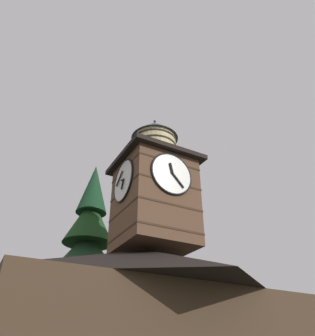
{
  "coord_description": "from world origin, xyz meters",
  "views": [
    {
      "loc": [
        5.88,
        12.11,
        1.26
      ],
      "look_at": [
        -1.49,
        -1.36,
        10.44
      ],
      "focal_mm": 35.24,
      "sensor_mm": 36.0,
      "label": 1
    }
  ],
  "objects": [
    {
      "name": "clock_tower",
      "position": [
        -1.58,
        -1.91,
        9.55
      ],
      "size": [
        4.28,
        4.28,
        8.15
      ],
      "color": "brown",
      "rests_on": "building_main"
    },
    {
      "name": "pine_tree_behind",
      "position": [
        -0.24,
        -8.7,
        5.48
      ],
      "size": [
        7.02,
        7.02,
        14.09
      ],
      "color": "#473323",
      "rests_on": "ground_plane"
    },
    {
      "name": "moon",
      "position": [
        -12.53,
        -33.14,
        14.02
      ],
      "size": [
        1.72,
        1.72,
        1.72
      ],
      "color": "silver"
    },
    {
      "name": "building_main",
      "position": [
        -1.25,
        -1.97,
        3.1
      ],
      "size": [
        13.6,
        8.81,
        6.04
      ],
      "color": "#4B3726",
      "rests_on": "ground_plane"
    }
  ]
}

